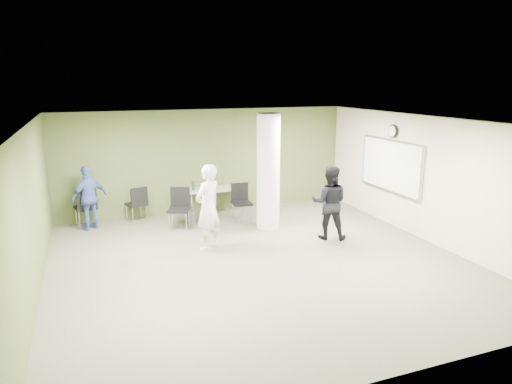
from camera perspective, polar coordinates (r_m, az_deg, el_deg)
name	(u,v)px	position (r m, az deg, el deg)	size (l,w,h in m)	color
floor	(259,262)	(9.26, 0.40, -8.72)	(8.00, 8.00, 0.00)	#545442
ceiling	(259,121)	(8.59, 0.43, 8.82)	(8.00, 8.00, 0.00)	white
wall_back	(207,161)	(12.55, -6.16, 3.86)	(8.00, 0.02, 2.80)	#555F2D
wall_left	(31,215)	(8.32, -26.29, -2.60)	(0.02, 8.00, 2.80)	#555F2D
wall_right_cream	(426,179)	(10.88, 20.50, 1.53)	(0.02, 8.00, 2.80)	beige
column	(268,172)	(10.99, 1.54, 2.53)	(0.56, 0.56, 2.80)	silver
whiteboard	(390,166)	(11.72, 16.44, 3.17)	(0.05, 2.30, 1.30)	silver
wall_clock	(393,131)	(11.60, 16.73, 7.30)	(0.06, 0.32, 0.32)	black
folding_table	(215,190)	(12.28, -5.20, 0.24)	(1.57, 0.74, 0.98)	#979791
wastebasket	(191,217)	(11.75, -8.14, -3.10)	(0.28, 0.28, 0.32)	#4C4C4C
chair_back_left	(86,205)	(11.91, -20.46, -1.48)	(0.59, 0.59, 1.00)	black
chair_back_right	(138,202)	(11.99, -14.59, -1.16)	(0.58, 0.58, 0.93)	black
chair_table_left	(179,205)	(11.29, -9.55, -1.59)	(0.65, 0.65, 1.01)	black
chair_table_right	(241,199)	(11.80, -1.90, -0.87)	(0.51, 0.51, 0.96)	black
woman_white	(208,208)	(9.70, -6.03, -1.95)	(0.68, 0.44, 1.85)	silver
man_black	(329,203)	(10.48, 9.16, -1.31)	(0.82, 0.64, 1.69)	black
man_blue	(89,198)	(11.71, -20.12, -0.69)	(0.92, 0.38, 1.58)	#465AAF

